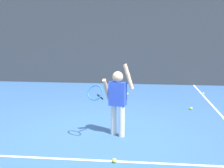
{
  "coord_description": "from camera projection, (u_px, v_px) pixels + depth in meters",
  "views": [
    {
      "loc": [
        0.72,
        -4.91,
        1.98
      ],
      "look_at": [
        0.17,
        0.6,
        0.85
      ],
      "focal_mm": 44.79,
      "sensor_mm": 36.0,
      "label": 1
    }
  ],
  "objects": [
    {
      "name": "back_fence_windscreen",
      "position": [
        120.0,
        27.0,
        9.59
      ],
      "size": [
        11.67,
        0.08,
        3.95
      ],
      "primitive_type": "cube",
      "color": "#383D42",
      "rests_on": "ground"
    },
    {
      "name": "tennis_ball_4",
      "position": [
        127.0,
        94.0,
        8.29
      ],
      "size": [
        0.07,
        0.07,
        0.07
      ],
      "primitive_type": "sphere",
      "color": "#CCE033",
      "rests_on": "ground"
    },
    {
      "name": "tennis_ball_1",
      "position": [
        191.0,
        108.0,
        6.81
      ],
      "size": [
        0.07,
        0.07,
        0.07
      ],
      "primitive_type": "sphere",
      "color": "#CCE033",
      "rests_on": "ground"
    },
    {
      "name": "ground_plane",
      "position": [
        100.0,
        134.0,
        5.25
      ],
      "size": [
        20.0,
        20.0,
        0.0
      ],
      "primitive_type": "plane",
      "color": "#335B93"
    },
    {
      "name": "tennis_ball_0",
      "position": [
        114.0,
        160.0,
        4.15
      ],
      "size": [
        0.07,
        0.07,
        0.07
      ],
      "primitive_type": "sphere",
      "color": "#CCE033",
      "rests_on": "ground"
    },
    {
      "name": "court_line_baseline",
      "position": [
        90.0,
        160.0,
        4.23
      ],
      "size": [
        9.0,
        0.05,
        0.0
      ],
      "primitive_type": "cube",
      "color": "white",
      "rests_on": "ground"
    },
    {
      "name": "tennis_ball_6",
      "position": [
        203.0,
        94.0,
        8.33
      ],
      "size": [
        0.07,
        0.07,
        0.07
      ],
      "primitive_type": "sphere",
      "color": "#CCE033",
      "rests_on": "ground"
    },
    {
      "name": "tennis_player",
      "position": [
        117.0,
        98.0,
        5.06
      ],
      "size": [
        0.83,
        0.57,
        1.35
      ],
      "rotation": [
        0.0,
        0.0,
        -0.27
      ],
      "color": "silver",
      "rests_on": "ground"
    },
    {
      "name": "fence_post_1",
      "position": [
        120.0,
        25.0,
        9.63
      ],
      "size": [
        0.09,
        0.09,
        4.1
      ],
      "primitive_type": "cylinder",
      "color": "slate",
      "rests_on": "ground"
    }
  ]
}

